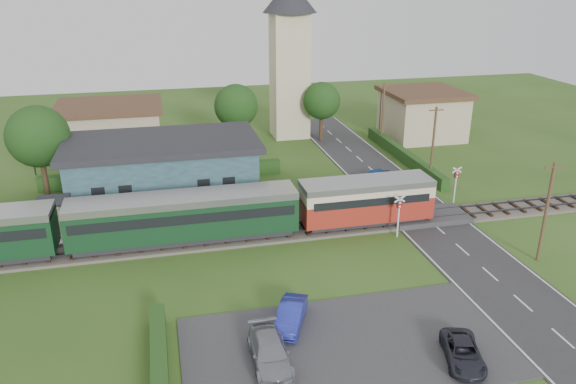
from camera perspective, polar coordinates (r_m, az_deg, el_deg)
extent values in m
plane|color=#2D4C19|center=(40.69, 2.46, -5.20)|extent=(120.00, 120.00, 0.00)
cube|color=#4C443D|center=(42.37, 1.74, -3.90)|extent=(76.00, 3.20, 0.20)
cube|color=#3F3F47|center=(41.61, 2.00, -3.92)|extent=(76.00, 0.08, 0.15)
cube|color=#3F3F47|center=(42.87, 1.50, -3.12)|extent=(76.00, 0.08, 0.15)
cube|color=#28282B|center=(44.22, 15.07, -3.66)|extent=(6.00, 70.00, 0.05)
cube|color=#333335|center=(30.53, 5.92, -15.34)|extent=(17.00, 9.00, 0.08)
cube|color=#333335|center=(45.73, 13.95, -2.41)|extent=(6.20, 3.40, 0.45)
cube|color=gray|center=(44.01, -12.06, -3.21)|extent=(30.00, 3.00, 0.45)
cube|color=beige|center=(44.17, -22.61, -2.35)|extent=(2.00, 2.00, 2.40)
cube|color=#232328|center=(43.71, -22.85, -0.82)|extent=(2.30, 2.30, 0.15)
cube|color=#26444E|center=(48.60, -12.50, 1.93)|extent=(15.00, 8.00, 4.80)
cube|color=#232328|center=(47.80, -12.76, 4.92)|extent=(16.00, 9.00, 0.50)
cube|color=#232328|center=(45.37, -12.23, -1.24)|extent=(1.20, 0.12, 2.20)
cube|color=black|center=(45.17, -18.69, -0.25)|extent=(1.00, 0.12, 1.20)
cube|color=black|center=(45.00, -16.17, -0.04)|extent=(1.00, 0.12, 1.20)
cube|color=black|center=(45.00, -8.55, 0.61)|extent=(1.00, 0.12, 1.20)
cube|color=black|center=(45.18, -6.03, 0.82)|extent=(1.00, 0.12, 1.20)
cube|color=#232328|center=(43.54, 7.81, -2.66)|extent=(9.00, 2.20, 0.50)
cube|color=maroon|center=(43.14, 7.87, -1.45)|extent=(10.00, 2.80, 1.80)
cube|color=beige|center=(42.67, 7.96, 0.09)|extent=(10.00, 2.82, 0.90)
cube|color=black|center=(42.80, 7.94, -0.34)|extent=(9.00, 2.88, 0.60)
cube|color=gray|center=(42.44, 8.00, 0.91)|extent=(10.00, 2.90, 0.45)
cube|color=#232328|center=(40.97, -10.33, -4.44)|extent=(15.20, 2.20, 0.50)
cube|color=#10331A|center=(40.35, -10.48, -2.53)|extent=(16.00, 2.80, 2.60)
cube|color=black|center=(40.19, -10.51, -2.00)|extent=(15.40, 2.86, 0.70)
cube|color=gray|center=(39.80, -10.61, -0.68)|extent=(16.00, 2.90, 0.50)
cube|color=beige|center=(65.67, 0.16, 11.66)|extent=(4.00, 4.00, 14.00)
cube|color=tan|center=(62.17, -17.50, 5.84)|extent=(10.00, 8.00, 5.00)
cube|color=#472D1E|center=(61.53, -17.78, 8.30)|extent=(10.80, 8.80, 0.50)
cube|color=tan|center=(67.99, 13.47, 7.54)|extent=(8.00, 8.00, 5.00)
cube|color=#472D1E|center=(67.41, 13.67, 9.80)|extent=(8.80, 8.80, 0.50)
cube|color=#193814|center=(28.99, -12.93, -16.76)|extent=(0.80, 9.00, 1.20)
cube|color=#193814|center=(59.11, 11.63, 3.68)|extent=(0.80, 18.00, 1.20)
cube|color=#193814|center=(53.43, -12.49, 1.74)|extent=(22.00, 0.80, 1.30)
cylinder|color=#332316|center=(52.51, -23.51, 1.69)|extent=(0.44, 0.44, 4.12)
sphere|color=#143311|center=(51.57, -24.06, 5.18)|extent=(5.20, 5.20, 5.20)
cylinder|color=#332316|center=(60.73, -5.21, 5.83)|extent=(0.44, 0.44, 3.85)
sphere|color=#143311|center=(59.96, -5.31, 8.69)|extent=(4.60, 4.60, 4.60)
cylinder|color=#332316|center=(64.72, 3.38, 6.74)|extent=(0.44, 0.44, 3.58)
sphere|color=#143311|center=(64.04, 3.44, 9.25)|extent=(4.20, 4.20, 4.20)
cylinder|color=#473321|center=(40.53, 24.72, -1.96)|extent=(0.22, 0.22, 7.00)
cube|color=#473321|center=(39.47, 25.44, 2.31)|extent=(1.40, 0.10, 0.10)
cylinder|color=#473321|center=(53.14, 14.51, 4.69)|extent=(0.22, 0.22, 7.00)
cube|color=#473321|center=(52.34, 14.83, 8.04)|extent=(1.40, 0.10, 0.10)
cylinder|color=#473321|center=(63.61, 9.61, 7.81)|extent=(0.22, 0.22, 7.00)
cube|color=#473321|center=(62.94, 9.79, 10.64)|extent=(1.40, 0.10, 0.10)
cylinder|color=silver|center=(41.76, 11.14, -2.61)|extent=(0.12, 0.12, 3.00)
cube|color=#232328|center=(41.33, 11.25, -1.21)|extent=(0.35, 0.18, 0.55)
sphere|color=#FF190C|center=(41.18, 11.33, -1.08)|extent=(0.14, 0.14, 0.14)
sphere|color=#FF190C|center=(41.29, 11.30, -1.47)|extent=(0.14, 0.14, 0.14)
cube|color=silver|center=(41.18, 11.29, -0.70)|extent=(0.84, 0.05, 0.55)
cube|color=silver|center=(41.18, 11.29, -0.70)|extent=(0.84, 0.05, 0.55)
cylinder|color=silver|center=(48.86, 16.62, 0.50)|extent=(0.12, 0.12, 3.00)
cube|color=#232328|center=(48.49, 16.75, 1.72)|extent=(0.35, 0.18, 0.55)
sphere|color=#FF190C|center=(48.34, 16.84, 1.83)|extent=(0.14, 0.14, 0.14)
sphere|color=#FF190C|center=(48.44, 16.80, 1.50)|extent=(0.14, 0.14, 0.14)
cube|color=silver|center=(48.36, 16.80, 2.16)|extent=(0.84, 0.05, 0.55)
cube|color=silver|center=(48.36, 16.80, 2.16)|extent=(0.84, 0.05, 0.55)
cylinder|color=#3F3F47|center=(58.39, -24.61, 3.87)|extent=(0.14, 0.14, 5.00)
sphere|color=orange|center=(57.77, -24.99, 6.23)|extent=(0.30, 0.30, 0.30)
cylinder|color=#3F3F47|center=(69.00, 9.37, 8.04)|extent=(0.14, 0.14, 5.00)
sphere|color=orange|center=(68.47, 9.49, 10.08)|extent=(0.30, 0.30, 0.30)
imported|color=#104096|center=(53.30, 9.30, 1.82)|extent=(3.20, 1.89, 1.02)
imported|color=#21299A|center=(31.53, 0.28, -12.39)|extent=(2.76, 3.97, 1.24)
imported|color=gray|center=(28.87, -1.87, -15.98)|extent=(1.88, 4.50, 1.30)
imported|color=#24252F|center=(30.35, 17.35, -15.30)|extent=(2.74, 4.10, 1.04)
imported|color=gray|center=(44.57, -2.75, -0.93)|extent=(0.61, 0.40, 1.66)
imported|color=gray|center=(44.55, -22.62, -2.73)|extent=(0.74, 0.87, 1.58)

